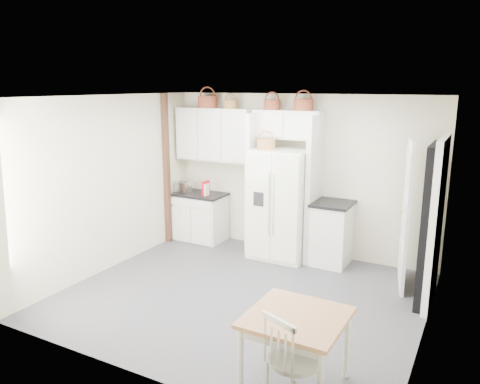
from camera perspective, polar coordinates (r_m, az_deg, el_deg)
The scene contains 27 objects.
floor at distance 6.37m, azimuth 0.26°, elevation -12.53°, with size 4.50×4.50×0.00m, color #4C4A55.
ceiling at distance 5.75m, azimuth 0.29°, elevation 11.54°, with size 4.50×4.50×0.00m, color white.
wall_back at distance 7.71m, azimuth 7.25°, elevation 2.10°, with size 4.50×4.50×0.00m, color beige.
wall_left at distance 7.23m, azimuth -15.68°, elevation 0.98°, with size 4.00×4.00×0.00m, color beige.
wall_right at distance 5.30m, azimuth 22.35°, elevation -3.85°, with size 4.00×4.00×0.00m, color beige.
refrigerator at distance 7.50m, azimuth 5.00°, elevation -1.46°, with size 0.91×0.73×1.76m, color white.
base_cab_left at distance 8.44m, azimuth -4.90°, elevation -3.11°, with size 0.88×0.56×0.82m, color silver.
base_cab_right at distance 7.43m, azimuth 11.14°, elevation -5.07°, with size 0.54×0.64×0.94m, color silver.
dining_table at distance 4.56m, azimuth 6.77°, elevation -18.72°, with size 0.86×0.86×0.72m, color #986042.
windsor_chair at distance 4.24m, azimuth 6.52°, elevation -19.79°, with size 0.45×0.41×0.92m, color silver.
counter_left at distance 8.33m, azimuth -4.96°, elevation -0.29°, with size 0.92×0.59×0.04m, color black.
counter_right at distance 7.29m, azimuth 11.31°, elevation -1.38°, with size 0.58×0.69×0.04m, color black.
toaster at distance 8.39m, azimuth -6.96°, elevation 0.57°, with size 0.28×0.16×0.20m, color silver.
cookbook_red at distance 8.14m, azimuth -4.20°, elevation 0.46°, with size 0.04×0.17×0.26m, color #B20A19.
cookbook_cream at distance 8.13m, azimuth -4.09°, elevation 0.29°, with size 0.03×0.14×0.21m, color beige.
basket_upper_b at distance 8.16m, azimuth -3.98°, elevation 10.91°, with size 0.34×0.34×0.20m, color brown.
basket_upper_c at distance 7.93m, azimuth -1.16°, elevation 10.65°, with size 0.24×0.24×0.14m, color brown.
basket_bridge_a at distance 7.59m, azimuth 3.91°, elevation 10.57°, with size 0.27×0.27×0.15m, color brown.
basket_bridge_b at distance 7.39m, azimuth 7.71°, elevation 10.49°, with size 0.30×0.30×0.17m, color brown.
basket_fridge_a at distance 7.32m, azimuth 3.19°, elevation 5.85°, with size 0.29×0.29×0.16m, color brown.
upper_cabinet at distance 8.13m, azimuth -3.05°, elevation 7.02°, with size 1.40×0.34×0.90m, color silver.
bridge_cabinet at distance 7.50m, azimuth 5.88°, elevation 8.19°, with size 1.12×0.34×0.45m, color silver.
fridge_panel_left at distance 7.73m, azimuth 1.85°, elevation 1.09°, with size 0.08×0.60×2.30m, color silver.
fridge_panel_right at distance 7.35m, azimuth 9.00°, elevation 0.30°, with size 0.08×0.60×2.30m, color silver.
trim_post at distance 8.21m, azimuth -8.93°, elevation 2.71°, with size 0.09×0.09×2.60m, color #3C2514.
doorway_void at distance 6.34m, azimuth 22.33°, elevation -3.76°, with size 0.18×0.85×2.05m, color black.
door_slab at distance 6.70m, azimuth 19.59°, elevation -2.65°, with size 0.80×0.04×2.05m, color white.
Camera 1 is at (2.69, -5.08, 2.75)m, focal length 35.00 mm.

